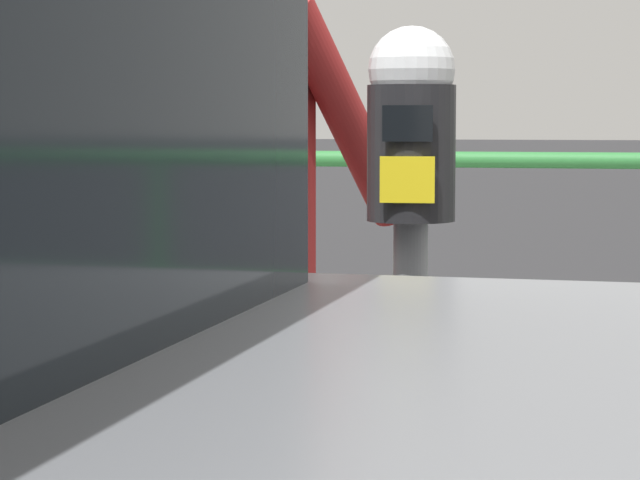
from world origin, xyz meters
TOP-DOWN VIEW (x-y plane):
  - parking_meter at (0.38, 0.37)m, footprint 0.18×0.19m
  - pedestrian_at_meter at (-0.10, 0.59)m, footprint 0.71×0.42m
  - background_railing at (-0.00, 2.71)m, footprint 24.06×0.06m

SIDE VIEW (x-z plane):
  - background_railing at x=0.00m, z-range 0.36..1.44m
  - pedestrian_at_meter at x=-0.10m, z-range 0.24..1.87m
  - parking_meter at x=0.38m, z-range 0.45..1.83m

